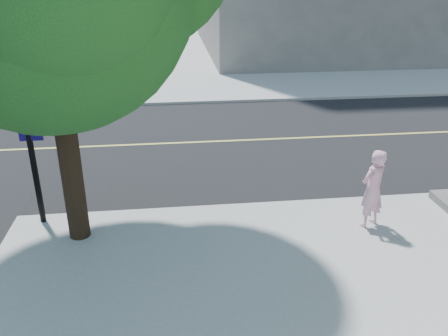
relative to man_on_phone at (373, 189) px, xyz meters
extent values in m
plane|color=black|center=(-6.46, 1.27, -0.96)|extent=(140.00, 140.00, 0.00)
cube|color=black|center=(-6.46, 5.77, -0.96)|extent=(140.00, 9.00, 0.01)
cube|color=#A9A9A9|center=(7.04, 22.77, -0.90)|extent=(29.00, 25.00, 0.12)
imported|color=#F1AAC4|center=(0.00, 0.00, 0.00)|extent=(0.73, 0.64, 1.69)
cylinder|color=black|center=(-5.96, 0.29, 1.20)|extent=(0.41, 0.41, 4.10)
cylinder|color=black|center=(-6.84, 0.97, 1.27)|extent=(0.12, 0.12, 4.23)
cube|color=white|center=(-6.79, 0.95, 1.78)|extent=(0.55, 0.04, 0.20)
cube|color=navy|center=(-6.79, 0.95, 1.27)|extent=(0.45, 0.04, 0.55)
imported|color=black|center=(-6.84, 0.97, 2.58)|extent=(0.17, 0.20, 1.01)
camera|label=1|loc=(-4.03, -8.14, 4.16)|focal=37.39mm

